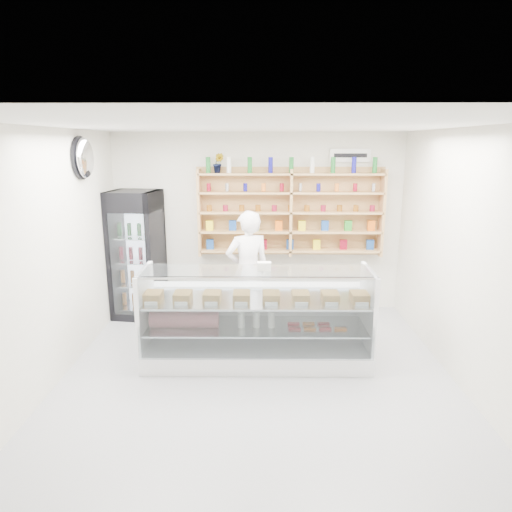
{
  "coord_description": "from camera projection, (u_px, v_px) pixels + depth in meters",
  "views": [
    {
      "loc": [
        0.03,
        -4.62,
        2.62
      ],
      "look_at": [
        -0.02,
        0.9,
        1.26
      ],
      "focal_mm": 32.0,
      "sensor_mm": 36.0,
      "label": 1
    }
  ],
  "objects": [
    {
      "name": "room",
      "position": [
        257.0,
        264.0,
        4.78
      ],
      "size": [
        5.0,
        5.0,
        5.0
      ],
      "color": "#9B9CA0",
      "rests_on": "ground"
    },
    {
      "name": "display_counter",
      "position": [
        256.0,
        336.0,
        5.59
      ],
      "size": [
        2.73,
        0.81,
        1.19
      ],
      "color": "white",
      "rests_on": "floor"
    },
    {
      "name": "shop_worker",
      "position": [
        248.0,
        271.0,
        6.46
      ],
      "size": [
        0.73,
        0.58,
        1.73
      ],
      "primitive_type": "imported",
      "rotation": [
        0.0,
        0.0,
        3.44
      ],
      "color": "white",
      "rests_on": "floor"
    },
    {
      "name": "drinks_cooler",
      "position": [
        137.0,
        254.0,
        6.97
      ],
      "size": [
        0.78,
        0.77,
        1.95
      ],
      "rotation": [
        0.0,
        0.0,
        -0.13
      ],
      "color": "black",
      "rests_on": "floor"
    },
    {
      "name": "wall_shelving",
      "position": [
        291.0,
        213.0,
        7.0
      ],
      "size": [
        2.84,
        0.28,
        1.33
      ],
      "color": "tan",
      "rests_on": "back_wall"
    },
    {
      "name": "potted_plant",
      "position": [
        218.0,
        163.0,
        6.83
      ],
      "size": [
        0.17,
        0.15,
        0.29
      ],
      "primitive_type": "imported",
      "rotation": [
        0.0,
        0.0,
        -0.1
      ],
      "color": "#1E6626",
      "rests_on": "wall_shelving"
    },
    {
      "name": "security_mirror",
      "position": [
        85.0,
        158.0,
        5.71
      ],
      "size": [
        0.15,
        0.5,
        0.5
      ],
      "primitive_type": "ellipsoid",
      "color": "silver",
      "rests_on": "left_wall"
    },
    {
      "name": "wall_sign",
      "position": [
        350.0,
        155.0,
        6.91
      ],
      "size": [
        0.62,
        0.03,
        0.2
      ],
      "primitive_type": "cube",
      "color": "white",
      "rests_on": "back_wall"
    }
  ]
}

